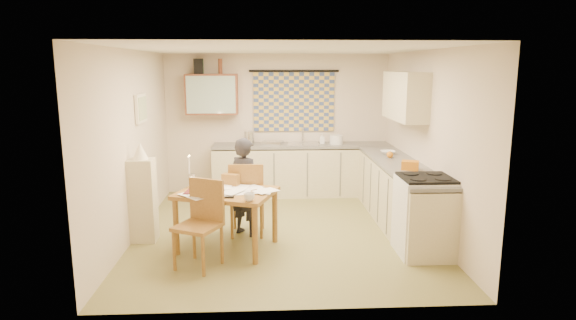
{
  "coord_description": "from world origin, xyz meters",
  "views": [
    {
      "loc": [
        -0.25,
        -6.46,
        2.28
      ],
      "look_at": [
        0.09,
        0.2,
        0.98
      ],
      "focal_mm": 30.0,
      "sensor_mm": 36.0,
      "label": 1
    }
  ],
  "objects": [
    {
      "name": "window_blind",
      "position": [
        0.3,
        2.22,
        1.65
      ],
      "size": [
        1.45,
        0.03,
        1.05
      ],
      "primitive_type": "cube",
      "color": "#374B80",
      "rests_on": "wall_back"
    },
    {
      "name": "person",
      "position": [
        -0.51,
        -0.1,
        0.67
      ],
      "size": [
        0.8,
        0.8,
        1.35
      ],
      "primitive_type": "imported",
      "rotation": [
        0.0,
        0.0,
        2.48
      ],
      "color": "black",
      "rests_on": "floor"
    },
    {
      "name": "soap_bottle",
      "position": [
        0.79,
        2.0,
        1.01
      ],
      "size": [
        0.09,
        0.09,
        0.18
      ],
      "primitive_type": "imported",
      "rotation": [
        0.0,
        0.0,
        -0.05
      ],
      "color": "white",
      "rests_on": "counter_back"
    },
    {
      "name": "magazine",
      "position": [
        -1.22,
        -0.67,
        0.76
      ],
      "size": [
        0.28,
        0.34,
        0.03
      ],
      "primitive_type": "imported",
      "rotation": [
        0.0,
        0.0,
        -0.14
      ],
      "color": "maroon",
      "rests_on": "dining_table"
    },
    {
      "name": "stove",
      "position": [
        1.7,
        -0.92,
        0.49
      ],
      "size": [
        0.63,
        0.63,
        0.98
      ],
      "color": "white",
      "rests_on": "floor"
    },
    {
      "name": "orange_box",
      "position": [
        -1.09,
        -0.78,
        0.77
      ],
      "size": [
        0.14,
        0.13,
        0.04
      ],
      "primitive_type": "cube",
      "rotation": [
        0.0,
        0.0,
        -0.58
      ],
      "color": "orange",
      "rests_on": "dining_table"
    },
    {
      "name": "lampshade",
      "position": [
        -1.84,
        -0.29,
        1.21
      ],
      "size": [
        0.2,
        0.2,
        0.22
      ],
      "primitive_type": "cone",
      "color": "#EFE9CB",
      "rests_on": "shelf_stand"
    },
    {
      "name": "upper_cabinet_right",
      "position": [
        1.83,
        0.55,
        1.85
      ],
      "size": [
        0.34,
        1.3,
        0.7
      ],
      "primitive_type": "cube",
      "color": "#C3B88E",
      "rests_on": "wall_right"
    },
    {
      "name": "print_canvas",
      "position": [
        -1.95,
        0.4,
        1.7
      ],
      "size": [
        0.01,
        0.42,
        0.32
      ],
      "primitive_type": "cube",
      "color": "beige",
      "rests_on": "wall_left"
    },
    {
      "name": "candle_holder",
      "position": [
        -1.16,
        -0.41,
        0.84
      ],
      "size": [
        0.08,
        0.08,
        0.18
      ],
      "primitive_type": "cylinder",
      "rotation": [
        0.0,
        0.0,
        -0.67
      ],
      "color": "silver",
      "rests_on": "dining_table"
    },
    {
      "name": "eyeglasses",
      "position": [
        -0.67,
        -0.94,
        0.76
      ],
      "size": [
        0.13,
        0.06,
        0.02
      ],
      "primitive_type": "cube",
      "rotation": [
        0.0,
        0.0,
        -0.09
      ],
      "color": "black",
      "rests_on": "dining_table"
    },
    {
      "name": "shelf_stand",
      "position": [
        -1.84,
        -0.29,
        0.55
      ],
      "size": [
        0.32,
        0.3,
        1.1
      ],
      "primitive_type": "cube",
      "color": "#C3B88E",
      "rests_on": "floor"
    },
    {
      "name": "chair_far",
      "position": [
        -0.48,
        -0.11,
        0.32
      ],
      "size": [
        0.48,
        0.48,
        1.02
      ],
      "rotation": [
        0.0,
        0.0,
        3.1
      ],
      "color": "brown",
      "rests_on": "floor"
    },
    {
      "name": "bowl",
      "position": [
        1.7,
        0.9,
        0.95
      ],
      "size": [
        0.24,
        0.24,
        0.06
      ],
      "primitive_type": "imported",
      "rotation": [
        0.0,
        0.0,
        0.04
      ],
      "color": "white",
      "rests_on": "counter_right"
    },
    {
      "name": "chair_near",
      "position": [
        -1.0,
        -1.17,
        0.31
      ],
      "size": [
        0.61,
        0.61,
        1.0
      ],
      "rotation": [
        0.0,
        0.0,
        -0.47
      ],
      "color": "brown",
      "rests_on": "floor"
    },
    {
      "name": "orange_bag",
      "position": [
        1.7,
        -0.27,
        0.98
      ],
      "size": [
        0.26,
        0.23,
        0.12
      ],
      "primitive_type": "cube",
      "rotation": [
        0.0,
        0.0,
        -0.37
      ],
      "color": "orange",
      "rests_on": "counter_right"
    },
    {
      "name": "wall_cabinet",
      "position": [
        -1.15,
        2.08,
        1.8
      ],
      "size": [
        0.9,
        0.34,
        0.7
      ],
      "primitive_type": "cube",
      "color": "brown",
      "rests_on": "wall_back"
    },
    {
      "name": "wall_left",
      "position": [
        -2.01,
        0.0,
        1.25
      ],
      "size": [
        0.02,
        4.5,
        2.5
      ],
      "primitive_type": "cube",
      "color": "beige",
      "rests_on": "floor"
    },
    {
      "name": "counter_right",
      "position": [
        1.7,
        0.18,
        0.45
      ],
      "size": [
        0.62,
        2.95,
        0.92
      ],
      "color": "#C3B88E",
      "rests_on": "floor"
    },
    {
      "name": "floor",
      "position": [
        0.0,
        0.0,
        -0.01
      ],
      "size": [
        4.0,
        4.5,
        0.02
      ],
      "primitive_type": "cube",
      "color": "olive",
      "rests_on": "ground"
    },
    {
      "name": "framed_print",
      "position": [
        -1.97,
        0.4,
        1.7
      ],
      "size": [
        0.04,
        0.5,
        0.4
      ],
      "primitive_type": "cube",
      "color": "#EFE9CB",
      "rests_on": "wall_left"
    },
    {
      "name": "mug",
      "position": [
        -0.42,
        -1.09,
        0.8
      ],
      "size": [
        0.18,
        0.18,
        0.1
      ],
      "primitive_type": "imported",
      "rotation": [
        0.0,
        0.0,
        -0.24
      ],
      "color": "white",
      "rests_on": "dining_table"
    },
    {
      "name": "kettle",
      "position": [
        -0.51,
        1.95,
        1.04
      ],
      "size": [
        0.19,
        0.19,
        0.24
      ],
      "primitive_type": "cylinder",
      "rotation": [
        0.0,
        0.0,
        0.04
      ],
      "color": "silver",
      "rests_on": "counter_back"
    },
    {
      "name": "curtain_rod",
      "position": [
        0.3,
        2.2,
        2.2
      ],
      "size": [
        1.6,
        0.04,
        0.04
      ],
      "primitive_type": "cylinder",
      "rotation": [
        0.0,
        1.57,
        0.0
      ],
      "color": "black",
      "rests_on": "wall_back"
    },
    {
      "name": "fruit_orange",
      "position": [
        1.65,
        0.58,
        0.97
      ],
      "size": [
        0.1,
        0.1,
        0.1
      ],
      "primitive_type": "sphere",
      "color": "orange",
      "rests_on": "counter_right"
    },
    {
      "name": "mixing_bowl",
      "position": [
        1.04,
        1.95,
        1.0
      ],
      "size": [
        0.3,
        0.3,
        0.16
      ],
      "primitive_type": "cylinder",
      "rotation": [
        0.0,
        0.0,
        0.28
      ],
      "color": "white",
      "rests_on": "counter_back"
    },
    {
      "name": "candle",
      "position": [
        -1.21,
        -0.41,
        1.04
      ],
      "size": [
        0.03,
        0.03,
        0.22
      ],
      "primitive_type": "cylinder",
      "rotation": [
        0.0,
        0.0,
        -0.08
      ],
      "color": "white",
      "rests_on": "dining_table"
    },
    {
      "name": "papers",
      "position": [
        -0.7,
        -0.64,
        0.76
      ],
      "size": [
        1.26,
        0.93,
        0.02
      ],
      "rotation": [
        0.0,
        0.0,
        -0.34
      ],
      "color": "white",
      "rests_on": "dining_table"
    },
    {
      "name": "ceiling",
      "position": [
        0.0,
        0.0,
        2.51
      ],
      "size": [
        4.0,
        4.5,
        0.02
      ],
      "primitive_type": "cube",
      "color": "white",
      "rests_on": "floor"
    },
    {
      "name": "speaker",
      "position": [
        -1.37,
        2.08,
        2.28
      ],
      "size": [
        0.18,
        0.21,
        0.26
      ],
      "primitive_type": "cube",
      "rotation": [
        0.0,
        0.0,
        0.1
      ],
      "color": "black",
      "rests_on": "wall_cabinet"
    },
    {
      "name": "book",
      "position": [
        -1.14,
        -0.58,
        0.76
      ],
      "size": [
        0.42,
        0.42,
        0.02
      ],
      "primitive_type": "imported",
      "rotation": [
        0.0,
        0.0,
        -0.76
      ],
      "color": "orange",
      "rests_on": "dining_table"
    },
    {
      "name": "candle_flame",
      "position": [
        -1.2,
        -0.41,
        1.16
      ],
      "size": [
        0.02,
        0.02,
        0.02
      ],
      "primitive_type": "sphere",
      "color": "#FFCC66",
      "rests_on": "dining_table"
    },
    {
      "name": "bottle_green",
      "position": [
        -1.32,
        2.08,
        2.28
      ],
      "size": [
        0.09,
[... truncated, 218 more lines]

